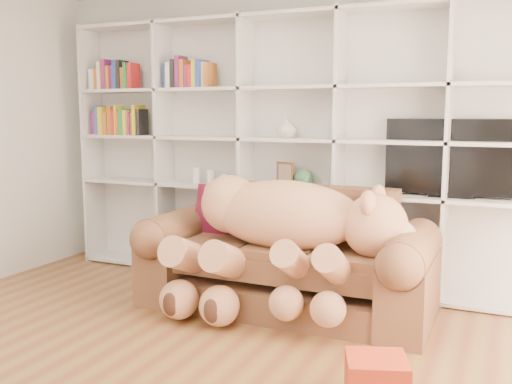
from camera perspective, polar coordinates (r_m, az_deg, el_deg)
The scene contains 13 objects.
wall_back at distance 5.24m, azimuth 4.31°, elevation 5.89°, with size 5.00×0.02×2.70m, color silver.
bookshelf at distance 5.20m, azimuth 1.29°, elevation 5.41°, with size 4.43×0.35×2.40m.
sofa at distance 4.54m, azimuth 3.11°, elevation -7.16°, with size 2.24×0.97×0.94m.
teddy_bear at distance 4.28m, azimuth 2.53°, elevation -3.76°, with size 1.78×0.95×1.03m.
throw_pillow at distance 4.86m, azimuth -3.41°, elevation -1.96°, with size 0.44×0.14×0.44m, color maroon.
gift_box at distance 3.25m, azimuth 11.94°, elevation -17.95°, with size 0.32×0.30×0.25m, color #B73218.
tv at distance 4.81m, azimuth 19.11°, elevation 3.17°, with size 1.05×0.18×0.62m.
picture_frame at distance 5.10m, azimuth 2.94°, elevation 1.77°, with size 0.18×0.03×0.22m, color #51391C.
green_vase at distance 5.04m, azimuth 4.81°, elevation 1.28°, with size 0.18×0.18×0.18m, color #32613D.
figurine_tall at distance 5.50m, azimuth -6.01°, elevation 1.70°, with size 0.08×0.08×0.15m, color silver.
figurine_short at distance 5.42m, azimuth -4.51°, elevation 1.52°, with size 0.08×0.08×0.13m, color silver.
snow_globe at distance 5.35m, azimuth -3.07°, elevation 1.36°, with size 0.11×0.11×0.11m, color silver.
shelf_vase at distance 5.07m, azimuth 3.05°, elevation 6.48°, with size 0.18×0.18×0.18m, color beige.
Camera 1 is at (1.79, -2.42, 1.54)m, focal length 40.00 mm.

